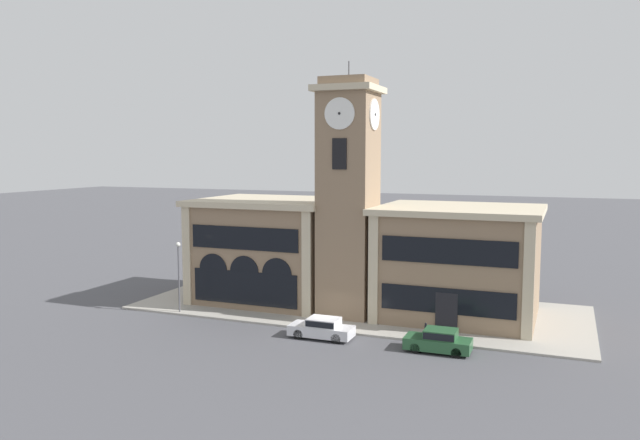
% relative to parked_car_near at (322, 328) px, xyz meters
% --- Properties ---
extents(ground_plane, '(300.00, 300.00, 0.00)m').
position_rel_parked_car_near_xyz_m(ground_plane, '(-0.31, 1.45, -0.72)').
color(ground_plane, '#4C4C51').
extents(sidewalk_kerb, '(34.66, 14.05, 0.15)m').
position_rel_parked_car_near_xyz_m(sidewalk_kerb, '(-0.31, 8.47, -0.64)').
color(sidewalk_kerb, '#A39E93').
rests_on(sidewalk_kerb, ground_plane).
extents(clock_tower, '(4.52, 4.52, 18.89)m').
position_rel_parked_car_near_xyz_m(clock_tower, '(-0.30, 6.04, 8.19)').
color(clock_tower, '#897056').
rests_on(clock_tower, ground_plane).
extents(town_hall_left_wing, '(11.77, 10.06, 8.48)m').
position_rel_parked_car_near_xyz_m(town_hall_left_wing, '(-8.06, 8.78, 3.55)').
color(town_hall_left_wing, '#897056').
rests_on(town_hall_left_wing, ground_plane).
extents(town_hall_right_wing, '(11.82, 10.06, 8.34)m').
position_rel_parked_car_near_xyz_m(town_hall_right_wing, '(7.47, 8.78, 3.48)').
color(town_hall_right_wing, '#897056').
rests_on(town_hall_right_wing, ground_plane).
extents(parked_car_near, '(4.27, 1.78, 1.38)m').
position_rel_parked_car_near_xyz_m(parked_car_near, '(0.00, 0.00, 0.00)').
color(parked_car_near, silver).
rests_on(parked_car_near, ground_plane).
extents(parked_car_mid, '(4.07, 1.80, 1.43)m').
position_rel_parked_car_near_xyz_m(parked_car_mid, '(7.76, -0.00, 0.02)').
color(parked_car_mid, '#285633').
rests_on(parked_car_mid, ground_plane).
extents(street_lamp, '(0.36, 0.36, 5.39)m').
position_rel_parked_car_near_xyz_m(street_lamp, '(-12.52, 1.92, 3.00)').
color(street_lamp, '#4C4C51').
rests_on(street_lamp, sidewalk_kerb).
extents(bollard, '(0.18, 0.18, 1.06)m').
position_rel_parked_car_near_xyz_m(bollard, '(6.51, 1.97, -0.05)').
color(bollard, black).
rests_on(bollard, sidewalk_kerb).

